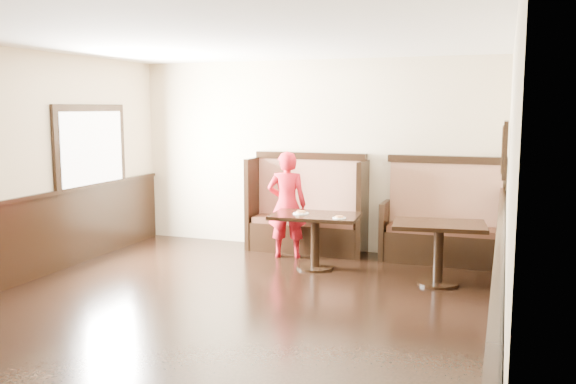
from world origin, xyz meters
The scene contains 9 objects.
ground centered at (0.00, 0.00, 0.00)m, with size 7.00×7.00×0.00m, color black.
room_shell centered at (-0.30, 0.28, 0.67)m, with size 7.00×7.00×7.00m.
booth_main centered at (0.00, 3.30, 0.53)m, with size 1.75×0.72×1.45m.
booth_neighbor centered at (1.95, 3.29, 0.48)m, with size 1.65×0.72×1.45m.
table_main centered at (0.41, 2.36, 0.55)m, with size 1.18×0.78×0.72m.
table_neighbor centered at (2.01, 2.16, 0.56)m, with size 1.15×0.83×0.75m.
child centered at (-0.15, 2.80, 0.75)m, with size 0.55×0.36×1.50m, color red.
pizza_plate_left centered at (0.22, 2.33, 0.74)m, with size 0.21×0.21×0.04m.
pizza_plate_right centered at (0.78, 2.18, 0.73)m, with size 0.17×0.17×0.03m.
Camera 1 is at (2.72, -5.14, 2.10)m, focal length 38.00 mm.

